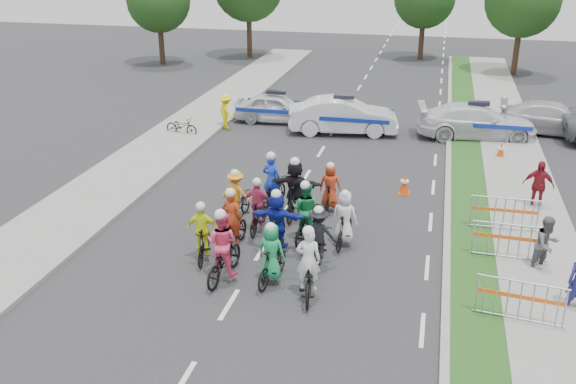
% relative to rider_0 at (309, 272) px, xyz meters
% --- Properties ---
extents(ground, '(90.00, 90.00, 0.00)m').
position_rel_rider_0_xyz_m(ground, '(-1.77, -0.88, -0.64)').
color(ground, '#28282B').
rests_on(ground, ground).
extents(curb_right, '(0.20, 60.00, 0.12)m').
position_rel_rider_0_xyz_m(curb_right, '(3.33, 4.12, -0.58)').
color(curb_right, gray).
rests_on(curb_right, ground).
extents(grass_strip, '(1.20, 60.00, 0.11)m').
position_rel_rider_0_xyz_m(grass_strip, '(4.03, 4.12, -0.58)').
color(grass_strip, '#164516').
rests_on(grass_strip, ground).
extents(sidewalk_right, '(2.40, 60.00, 0.13)m').
position_rel_rider_0_xyz_m(sidewalk_right, '(5.83, 4.12, -0.57)').
color(sidewalk_right, gray).
rests_on(sidewalk_right, ground).
extents(sidewalk_left, '(3.00, 60.00, 0.13)m').
position_rel_rider_0_xyz_m(sidewalk_left, '(-8.27, 4.12, -0.57)').
color(sidewalk_left, gray).
rests_on(sidewalk_left, ground).
extents(rider_0, '(0.94, 1.97, 1.93)m').
position_rel_rider_0_xyz_m(rider_0, '(0.00, 0.00, 0.00)').
color(rider_0, black).
rests_on(rider_0, ground).
extents(rider_1, '(0.80, 1.70, 1.73)m').
position_rel_rider_0_xyz_m(rider_1, '(-1.03, 0.39, 0.04)').
color(rider_1, black).
rests_on(rider_1, ground).
extents(rider_2, '(0.89, 2.01, 1.99)m').
position_rel_rider_0_xyz_m(rider_2, '(-2.31, 0.32, 0.10)').
color(rider_2, black).
rests_on(rider_2, ground).
extents(rider_3, '(0.93, 1.72, 1.75)m').
position_rel_rider_0_xyz_m(rider_3, '(-3.16, 1.17, 0.04)').
color(rider_3, black).
rests_on(rider_3, ground).
extents(rider_4, '(0.99, 1.74, 1.75)m').
position_rel_rider_0_xyz_m(rider_4, '(-0.07, 1.65, 0.04)').
color(rider_4, black).
rests_on(rider_4, ground).
extents(rider_5, '(1.53, 1.82, 1.91)m').
position_rel_rider_0_xyz_m(rider_5, '(-1.34, 2.11, 0.16)').
color(rider_5, black).
rests_on(rider_5, ground).
extents(rider_6, '(0.80, 1.90, 1.89)m').
position_rel_rider_0_xyz_m(rider_6, '(-2.60, 1.98, -0.01)').
color(rider_6, black).
rests_on(rider_6, ground).
extents(rider_7, '(0.78, 1.70, 1.74)m').
position_rel_rider_0_xyz_m(rider_7, '(0.44, 2.93, 0.04)').
color(rider_7, black).
rests_on(rider_7, ground).
extents(rider_8, '(0.84, 1.90, 1.88)m').
position_rel_rider_0_xyz_m(rider_8, '(-0.72, 3.01, 0.06)').
color(rider_8, black).
rests_on(rider_8, ground).
extents(rider_9, '(0.88, 1.66, 1.74)m').
position_rel_rider_0_xyz_m(rider_9, '(-2.21, 3.27, 0.04)').
color(rider_9, black).
rests_on(rider_9, ground).
extents(rider_10, '(1.02, 1.74, 1.70)m').
position_rel_rider_0_xyz_m(rider_10, '(-3.10, 3.92, 0.03)').
color(rider_10, black).
rests_on(rider_10, ground).
extents(rider_11, '(1.64, 1.95, 2.03)m').
position_rel_rider_0_xyz_m(rider_11, '(-1.36, 4.50, 0.21)').
color(rider_11, black).
rests_on(rider_11, ground).
extents(rider_12, '(1.01, 2.04, 1.99)m').
position_rel_rider_0_xyz_m(rider_12, '(-2.23, 4.96, 0.02)').
color(rider_12, black).
rests_on(rider_12, ground).
extents(rider_13, '(0.73, 1.63, 1.69)m').
position_rel_rider_0_xyz_m(rider_13, '(-0.38, 5.25, 0.03)').
color(rider_13, black).
rests_on(rider_13, ground).
extents(police_car_0, '(4.03, 1.78, 1.35)m').
position_rel_rider_0_xyz_m(police_car_0, '(-4.67, 15.04, 0.04)').
color(police_car_0, silver).
rests_on(police_car_0, ground).
extents(police_car_1, '(4.99, 2.37, 1.58)m').
position_rel_rider_0_xyz_m(police_car_1, '(-1.31, 13.95, 0.15)').
color(police_car_1, silver).
rests_on(police_car_1, ground).
extents(police_car_2, '(5.30, 2.67, 1.48)m').
position_rel_rider_0_xyz_m(police_car_2, '(4.44, 14.57, 0.10)').
color(police_car_2, silver).
rests_on(police_car_2, ground).
extents(civilian_sedan, '(4.87, 2.34, 1.37)m').
position_rel_rider_0_xyz_m(civilian_sedan, '(7.81, 16.04, 0.05)').
color(civilian_sedan, '#B8B8BD').
rests_on(civilian_sedan, ground).
extents(spectator_1, '(0.97, 0.94, 1.57)m').
position_rel_rider_0_xyz_m(spectator_1, '(5.81, 2.63, 0.15)').
color(spectator_1, '#56575B').
rests_on(spectator_1, ground).
extents(spectator_2, '(1.02, 0.54, 1.66)m').
position_rel_rider_0_xyz_m(spectator_2, '(6.09, 6.94, 0.19)').
color(spectator_2, maroon).
rests_on(spectator_2, ground).
extents(marshal_hiviz, '(1.14, 1.12, 1.57)m').
position_rel_rider_0_xyz_m(marshal_hiviz, '(-6.62, 13.43, 0.15)').
color(marshal_hiviz, yellow).
rests_on(marshal_hiviz, ground).
extents(barrier_0, '(2.05, 0.76, 1.12)m').
position_rel_rider_0_xyz_m(barrier_0, '(4.93, -0.12, -0.08)').
color(barrier_0, '#A5A8AD').
rests_on(barrier_0, ground).
extents(barrier_1, '(2.02, 0.58, 1.12)m').
position_rel_rider_0_xyz_m(barrier_1, '(4.93, 2.99, -0.08)').
color(barrier_1, '#A5A8AD').
rests_on(barrier_1, ground).
extents(barrier_2, '(2.01, 0.52, 1.12)m').
position_rel_rider_0_xyz_m(barrier_2, '(4.93, 4.88, -0.08)').
color(barrier_2, '#A5A8AD').
rests_on(barrier_2, ground).
extents(cone_0, '(0.40, 0.40, 0.70)m').
position_rel_rider_0_xyz_m(cone_0, '(1.85, 7.30, -0.30)').
color(cone_0, '#F24C0C').
rests_on(cone_0, ground).
extents(cone_1, '(0.40, 0.40, 0.70)m').
position_rel_rider_0_xyz_m(cone_1, '(5.32, 11.85, -0.30)').
color(cone_1, '#F24C0C').
rests_on(cone_1, ground).
extents(parked_bike, '(1.62, 0.80, 0.81)m').
position_rel_rider_0_xyz_m(parked_bike, '(-8.21, 11.96, -0.23)').
color(parked_bike, black).
rests_on(parked_bike, ground).
extents(tree_0, '(4.20, 4.20, 6.30)m').
position_rel_rider_0_xyz_m(tree_0, '(-15.77, 27.12, 3.55)').
color(tree_0, '#382619').
rests_on(tree_0, ground).
extents(tree_1, '(4.55, 4.55, 6.82)m').
position_rel_rider_0_xyz_m(tree_1, '(7.23, 29.12, 3.90)').
color(tree_1, '#382619').
rests_on(tree_1, ground).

